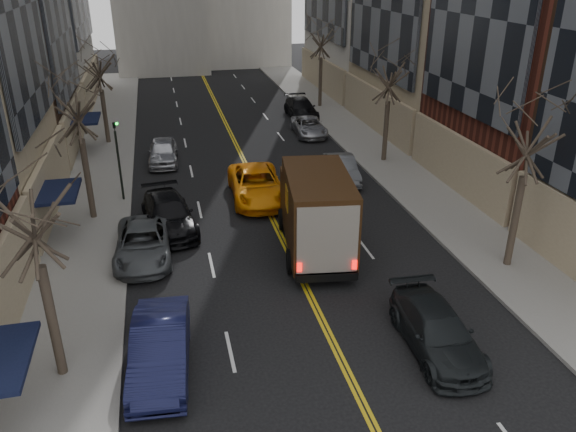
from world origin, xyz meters
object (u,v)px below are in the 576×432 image
Objects in this scene: ups_truck at (316,211)px; taxi at (257,185)px; pedestrian at (313,242)px; observer_sedan at (437,331)px.

taxi is at bearing 110.73° from ups_truck.
taxi is 7.23m from pedestrian.
ups_truck is at bearing 107.79° from observer_sedan.
taxi is 3.74× the size of pedestrian.
ups_truck is 1.22× the size of taxi.
ups_truck is at bearing -74.77° from taxi.
observer_sedan is (2.07, -7.71, -1.20)m from ups_truck.
ups_truck reaches higher than observer_sedan.
pedestrian is (-2.34, 7.06, 0.07)m from observer_sedan.
ups_truck is 8.07m from observer_sedan.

